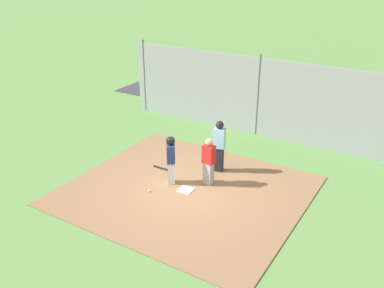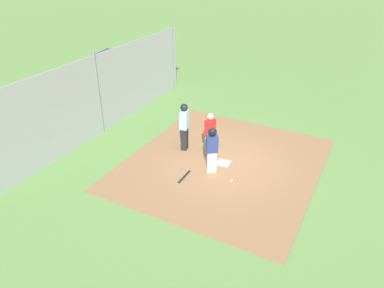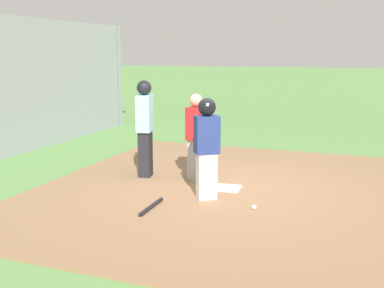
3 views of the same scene
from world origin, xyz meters
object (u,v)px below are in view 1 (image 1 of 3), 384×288
Objects in this scene: home_plate at (186,190)px; catcher at (209,161)px; parked_car_dark at (230,82)px; parked_car_white at (176,77)px; baseball_bat at (163,168)px; runner at (171,157)px; baseball at (149,191)px; umpire at (219,145)px.

home_plate is 1.18m from catcher.
parked_car_dark is 3.05m from parked_car_white.
baseball_bat is at bearing -87.12° from parked_car_dark.
runner is 0.37× the size of parked_car_dark.
catcher is 0.98× the size of runner.
runner is 1.35m from baseball_bat.
baseball_bat is (1.84, -0.05, -0.80)m from catcher.
baseball_bat is 9.49m from parked_car_dark.
runner is 22.21× the size of baseball.
parked_car_dark is (3.52, -10.03, 0.57)m from home_plate.
baseball is 11.04m from parked_car_dark.
home_plate is 1.16m from baseball.
catcher is 2.00m from baseball_bat.
catcher is 10.08m from parked_car_dark.
baseball reaches higher than home_plate.
runner is at bearing -107.61° from baseball.
baseball_bat is 1.56m from baseball.
baseball_bat is (0.78, -0.62, -0.91)m from runner.
parked_car_dark is at bearing -78.66° from baseball_bat.
baseball is at bearing -35.98° from catcher.
parked_car_dark is (3.92, -9.29, -0.25)m from catcher.
parked_car_white is (6.73, -7.57, -0.39)m from umpire.
baseball_bat is at bearing -84.55° from catcher.
umpire is at bearing -164.48° from catcher.
catcher is at bearing -132.91° from baseball.
baseball_bat is 10.65× the size of baseball.
runner reaches higher than baseball_bat.
runner is at bearing -51.82° from parked_car_white.
catcher is 10.98m from parked_car_white.
catcher reaches higher than home_plate.
baseball_bat reaches higher than home_plate.
umpire reaches higher than baseball_bat.
baseball is (1.33, 1.43, -0.80)m from catcher.
baseball is (-0.50, 1.48, 0.01)m from baseball_bat.
baseball_bat is at bearing -73.45° from umpire.
umpire reaches higher than baseball.
parked_car_white reaches higher than baseball_bat.
parked_car_dark is at bearing 19.63° from parked_car_white.
runner is at bearing -42.72° from umpire.
runner reaches higher than baseball.
home_plate is at bearing -20.62° from umpire.
umpire is at bearing -152.53° from baseball_bat.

